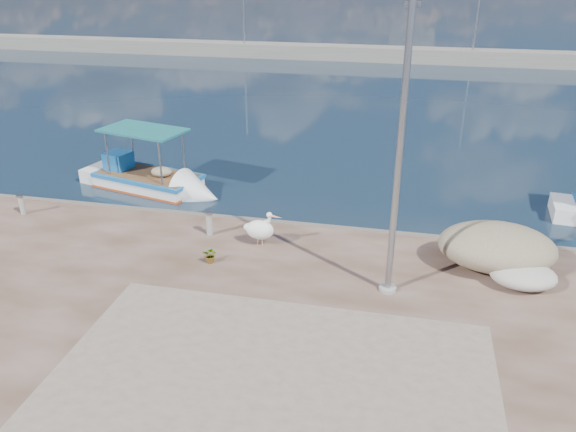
# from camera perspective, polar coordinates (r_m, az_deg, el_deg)

# --- Properties ---
(ground) EXTENTS (1400.00, 1400.00, 0.00)m
(ground) POSITION_cam_1_polar(r_m,az_deg,el_deg) (14.10, -3.37, -11.20)
(ground) COLOR #162635
(ground) RESTS_ON ground
(quay_patch) EXTENTS (9.00, 7.00, 0.01)m
(quay_patch) POSITION_cam_1_polar(r_m,az_deg,el_deg) (11.33, -2.55, -18.51)
(quay_patch) COLOR gray
(quay_patch) RESTS_ON quay
(breakwater) EXTENTS (120.00, 2.20, 7.50)m
(breakwater) POSITION_cam_1_polar(r_m,az_deg,el_deg) (51.62, 8.98, 15.97)
(breakwater) COLOR gray
(breakwater) RESTS_ON ground
(boat_left) EXTENTS (6.01, 3.20, 2.76)m
(boat_left) POSITION_cam_1_polar(r_m,az_deg,el_deg) (22.86, -14.08, 3.39)
(boat_left) COLOR white
(boat_left) RESTS_ON ground
(pelican) EXTENTS (1.12, 0.54, 1.09)m
(pelican) POSITION_cam_1_polar(r_m,az_deg,el_deg) (16.49, -2.83, -1.35)
(pelican) COLOR tan
(pelican) RESTS_ON quay
(lamp_post) EXTENTS (0.44, 0.96, 7.00)m
(lamp_post) POSITION_cam_1_polar(r_m,az_deg,el_deg) (13.34, 11.12, 4.71)
(lamp_post) COLOR gray
(lamp_post) RESTS_ON quay
(bollard_near) EXTENTS (0.25, 0.25, 0.77)m
(bollard_near) POSITION_cam_1_polar(r_m,az_deg,el_deg) (17.30, -8.01, -0.63)
(bollard_near) COLOR gray
(bollard_near) RESTS_ON quay
(bollard_far) EXTENTS (0.22, 0.22, 0.67)m
(bollard_far) POSITION_cam_1_polar(r_m,az_deg,el_deg) (20.54, -25.45, 1.14)
(bollard_far) COLOR gray
(bollard_far) RESTS_ON quay
(potted_plant) EXTENTS (0.42, 0.37, 0.46)m
(potted_plant) POSITION_cam_1_polar(r_m,az_deg,el_deg) (15.81, -7.86, -3.96)
(potted_plant) COLOR #33722D
(potted_plant) RESTS_ON quay
(net_pile_c) EXTENTS (3.13, 2.24, 1.23)m
(net_pile_c) POSITION_cam_1_polar(r_m,az_deg,el_deg) (16.29, 20.44, -2.97)
(net_pile_c) COLOR tan
(net_pile_c) RESTS_ON quay
(net_pile_d) EXTENTS (1.68, 1.26, 0.63)m
(net_pile_d) POSITION_cam_1_polar(r_m,az_deg,el_deg) (15.76, 22.76, -5.58)
(net_pile_d) COLOR #BAB3AC
(net_pile_d) RESTS_ON quay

